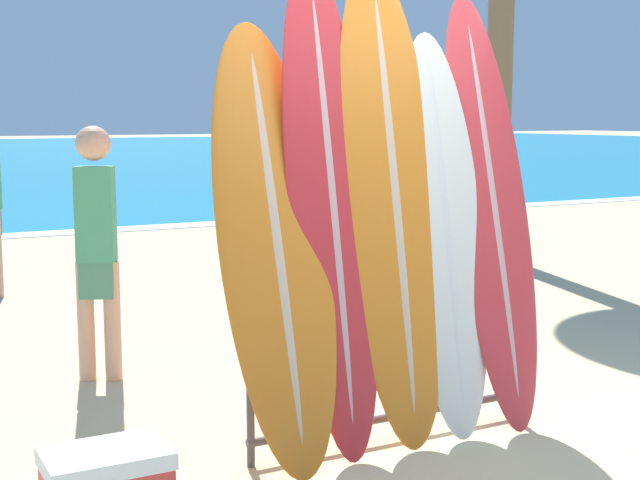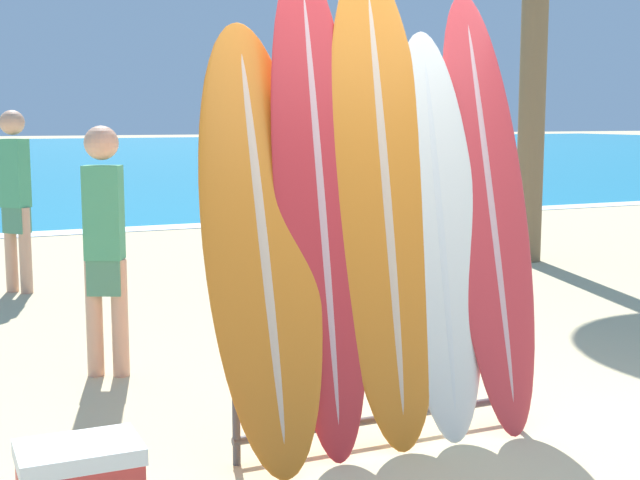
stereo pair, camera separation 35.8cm
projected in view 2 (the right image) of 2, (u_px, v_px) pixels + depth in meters
name	position (u px, v px, depth m)	size (l,w,h in m)	color
ground_plane	(431.00, 451.00, 4.60)	(160.00, 160.00, 0.00)	#CCB789
surfboard_rack	(382.00, 347.00, 4.68)	(1.66, 0.04, 0.95)	#47474C
surfboard_slot_0	(261.00, 244.00, 4.34)	(0.59, 0.71, 2.19)	orange
surfboard_slot_1	(320.00, 207.00, 4.47)	(0.48, 0.56, 2.52)	red
surfboard_slot_2	(384.00, 203.00, 4.61)	(0.60, 0.57, 2.54)	orange
surfboard_slot_3	(438.00, 235.00, 4.73)	(0.51, 0.50, 2.17)	silver
surfboard_slot_4	(488.00, 210.00, 4.89)	(0.50, 0.68, 2.41)	red
person_near_water	(105.00, 241.00, 5.82)	(0.28, 0.24, 1.66)	tan
person_mid_beach	(15.00, 194.00, 8.62)	(0.29, 0.30, 1.78)	tan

